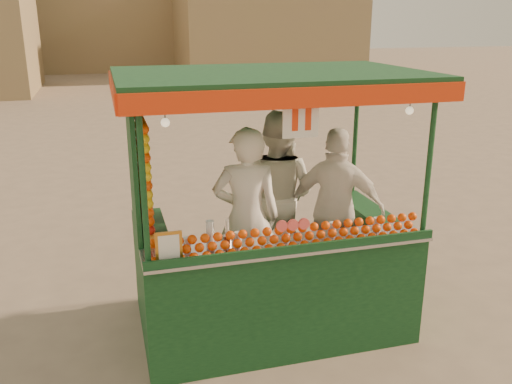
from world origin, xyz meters
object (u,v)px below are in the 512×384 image
object	(u,v)px
juice_cart	(266,253)
vendor_right	(336,209)
vendor_left	(246,218)
vendor_middle	(277,195)

from	to	relation	value
juice_cart	vendor_right	xyz separation A→B (m)	(0.78, 0.19, 0.30)
vendor_left	vendor_right	bearing A→B (deg)	-160.98
vendor_left	vendor_middle	size ratio (longest dim) A/B	0.97
juice_cart	vendor_right	world-z (taller)	juice_cart
vendor_left	vendor_right	distance (m)	0.95
vendor_middle	vendor_right	world-z (taller)	vendor_middle
vendor_left	vendor_middle	xyz separation A→B (m)	(0.45, 0.50, 0.02)
juice_cart	vendor_right	distance (m)	0.85
vendor_middle	vendor_right	xyz separation A→B (m)	(0.49, -0.38, -0.06)
juice_cart	vendor_middle	xyz separation A→B (m)	(0.28, 0.57, 0.36)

